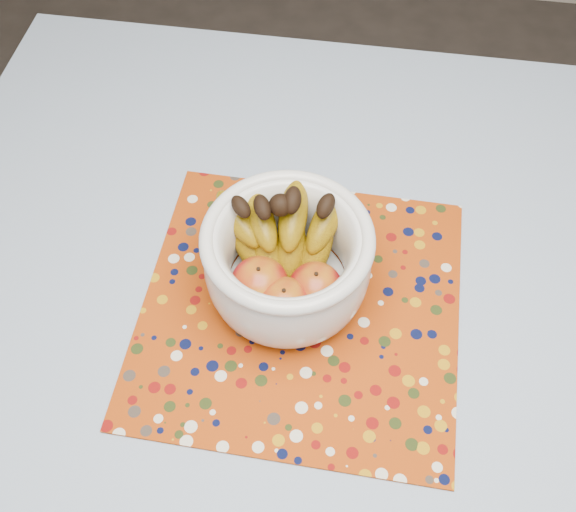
% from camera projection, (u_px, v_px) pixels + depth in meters
% --- Properties ---
extents(table, '(1.20, 1.20, 0.75)m').
position_uv_depth(table, '(349.00, 413.00, 0.91)').
color(table, brown).
rests_on(table, ground).
extents(tablecloth, '(1.32, 1.32, 0.01)m').
position_uv_depth(tablecloth, '(354.00, 389.00, 0.84)').
color(tablecloth, slate).
rests_on(tablecloth, table).
extents(placemat, '(0.43, 0.43, 0.00)m').
position_uv_depth(placemat, '(301.00, 307.00, 0.90)').
color(placemat, '#953308').
rests_on(placemat, tablecloth).
extents(fruit_bowl, '(0.24, 0.22, 0.16)m').
position_uv_depth(fruit_bowl, '(283.00, 254.00, 0.86)').
color(fruit_bowl, silver).
rests_on(fruit_bowl, placemat).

